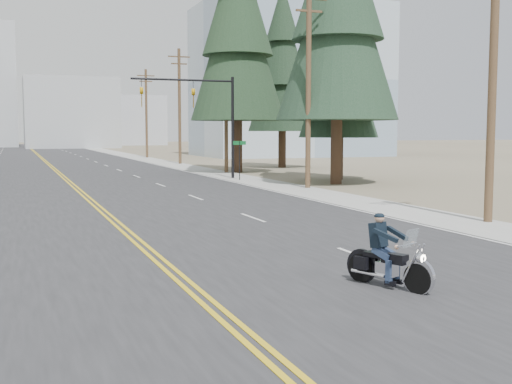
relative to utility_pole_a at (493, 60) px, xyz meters
The scene contains 18 objects.
ground_plane 15.91m from the utility_pole_a, 147.38° to the right, with size 400.00×400.00×0.00m, color #776D56.
road 63.51m from the utility_pole_a, 101.40° to the left, with size 20.00×200.00×0.01m, color #303033.
sidewalk_right 62.27m from the utility_pole_a, 90.92° to the left, with size 3.00×200.00×0.01m, color #A5A5A0.
traffic_mast_right 24.27m from the utility_pole_a, 98.35° to the left, with size 7.10×0.26×7.00m.
street_sign 22.41m from the utility_pole_a, 94.42° to the left, with size 0.90×0.06×2.62m.
utility_pole_a is the anchor object (origin of this frame).
utility_pole_b 15.00m from the utility_pole_a, 90.00° to the left, with size 2.20×0.30×11.50m.
utility_pole_c 30.00m from the utility_pole_a, 90.00° to the left, with size 2.20×0.30×11.00m.
utility_pole_d 45.00m from the utility_pole_a, 90.00° to the left, with size 2.20×0.30×11.50m.
utility_pole_e 62.00m from the utility_pole_a, 90.00° to the left, with size 2.20×0.30×11.00m.
glass_building 65.13m from the utility_pole_a, 72.54° to the left, with size 24.00×16.00×20.00m, color #9EB5CC.
haze_bldg_b 117.09m from the utility_pole_a, 92.20° to the left, with size 18.00×14.00×14.00m, color #ADB2B7.
haze_bldg_c 105.69m from the utility_pole_a, 74.91° to the left, with size 16.00×12.00×18.00m, color #B7BCC6.
haze_bldg_e 142.55m from the utility_pole_a, 84.97° to the left, with size 14.00×14.00×12.00m, color #B7BCC6.
motorcyclist 12.20m from the utility_pole_a, 140.67° to the right, with size 0.85×1.98×1.55m, color black, non-canonical shape.
conifer_mid 21.14m from the utility_pole_a, 76.67° to the left, with size 5.37×5.37×14.31m.
conifer_tall 30.72m from the utility_pole_a, 88.10° to the left, with size 7.45×7.45×20.71m.
conifer_far 36.27m from the utility_pole_a, 78.65° to the left, with size 6.17×6.17×16.52m.
Camera 1 is at (-3.35, -10.31, 3.23)m, focal length 45.00 mm.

